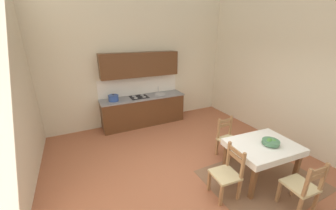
{
  "coord_description": "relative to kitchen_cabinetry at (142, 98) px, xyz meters",
  "views": [
    {
      "loc": [
        -1.88,
        -2.55,
        2.67
      ],
      "look_at": [
        -0.05,
        1.18,
        1.16
      ],
      "focal_mm": 20.74,
      "sensor_mm": 36.0,
      "label": 1
    }
  ],
  "objects": [
    {
      "name": "dining_chair_tv_side",
      "position": [
        0.31,
        -3.44,
        -0.41
      ],
      "size": [
        0.45,
        0.45,
        0.93
      ],
      "color": "#D1BC89",
      "rests_on": "ground_plane"
    },
    {
      "name": "fruit_bowl",
      "position": [
        1.28,
        -3.46,
        -0.04
      ],
      "size": [
        0.3,
        0.3,
        0.12
      ],
      "color": "#4C7F5B",
      "rests_on": "dining_table"
    },
    {
      "name": "ground_plane",
      "position": [
        0.09,
        -2.89,
        -0.91
      ],
      "size": [
        6.25,
        6.92,
        0.1
      ],
      "primitive_type": "cube",
      "color": "#A86042"
    },
    {
      "name": "dining_chair_kitchen_side",
      "position": [
        1.14,
        -2.56,
        -0.41
      ],
      "size": [
        0.43,
        0.43,
        0.93
      ],
      "color": "#D1BC89",
      "rests_on": "ground_plane"
    },
    {
      "name": "kitchen_cabinetry",
      "position": [
        0.0,
        0.0,
        0.0
      ],
      "size": [
        2.55,
        0.63,
        2.2
      ],
      "color": "#56331C",
      "rests_on": "ground_plane"
    },
    {
      "name": "wall_right",
      "position": [
        2.98,
        -2.89,
        1.26
      ],
      "size": [
        0.12,
        6.92,
        4.22
      ],
      "primitive_type": "cube",
      "color": "beige",
      "rests_on": "ground_plane"
    },
    {
      "name": "dining_table",
      "position": [
        1.2,
        -3.39,
        -0.24
      ],
      "size": [
        1.3,
        1.02,
        0.75
      ],
      "color": "brown",
      "rests_on": "ground_plane"
    },
    {
      "name": "dining_chair_camera_side",
      "position": [
        1.15,
        -4.2,
        -0.41
      ],
      "size": [
        0.46,
        0.46,
        0.93
      ],
      "color": "#D1BC89",
      "rests_on": "ground_plane"
    },
    {
      "name": "area_rug",
      "position": [
        1.2,
        -3.49,
        -0.85
      ],
      "size": [
        2.1,
        1.6,
        0.01
      ],
      "primitive_type": "cube",
      "color": "#855D44",
      "rests_on": "ground_plane"
    },
    {
      "name": "wall_back",
      "position": [
        0.09,
        0.33,
        1.26
      ],
      "size": [
        6.25,
        0.12,
        4.22
      ],
      "primitive_type": "cube",
      "color": "beige",
      "rests_on": "ground_plane"
    }
  ]
}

